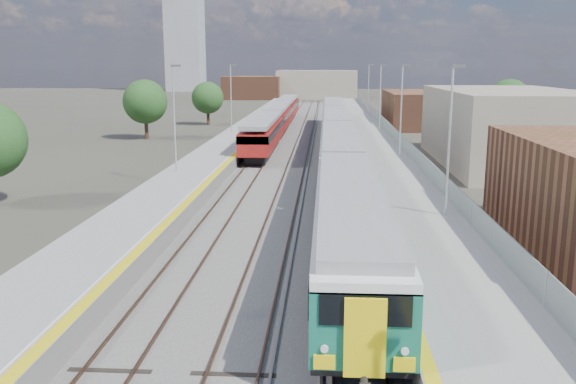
{
  "coord_description": "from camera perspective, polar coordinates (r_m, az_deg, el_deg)",
  "views": [
    {
      "loc": [
        0.49,
        -8.48,
        8.51
      ],
      "look_at": [
        -1.38,
        21.51,
        2.2
      ],
      "focal_mm": 38.0,
      "sensor_mm": 36.0,
      "label": 1
    }
  ],
  "objects": [
    {
      "name": "tree_b",
      "position": [
        72.41,
        -13.23,
        8.22
      ],
      "size": [
        5.04,
        5.04,
        6.84
      ],
      "color": "#382619",
      "rests_on": "ground"
    },
    {
      "name": "buildings",
      "position": [
        148.27,
        -3.73,
        12.69
      ],
      "size": [
        72.0,
        185.5,
        40.0
      ],
      "color": "brown",
      "rests_on": "ground"
    },
    {
      "name": "red_train",
      "position": [
        77.07,
        -0.91,
        7.02
      ],
      "size": [
        2.69,
        54.7,
        3.4
      ],
      "color": "black",
      "rests_on": "ground"
    },
    {
      "name": "tracks",
      "position": [
        63.26,
        1.6,
        4.22
      ],
      "size": [
        8.96,
        160.0,
        0.17
      ],
      "color": "#4C3323",
      "rests_on": "ground"
    },
    {
      "name": "ballast_bed",
      "position": [
        61.63,
        0.99,
        3.95
      ],
      "size": [
        10.5,
        155.0,
        0.06
      ],
      "primitive_type": "cube",
      "color": "#565451",
      "rests_on": "ground"
    },
    {
      "name": "platform_left",
      "position": [
        62.23,
        -5.29,
        4.43
      ],
      "size": [
        4.3,
        155.0,
        8.52
      ],
      "color": "slate",
      "rests_on": "ground"
    },
    {
      "name": "ground",
      "position": [
        59.1,
        3.06,
        3.57
      ],
      "size": [
        320.0,
        320.0,
        0.0
      ],
      "primitive_type": "plane",
      "color": "#47443A",
      "rests_on": "ground"
    },
    {
      "name": "green_train",
      "position": [
        53.47,
        4.65,
        5.03
      ],
      "size": [
        2.82,
        78.42,
        3.1
      ],
      "color": "black",
      "rests_on": "ground"
    },
    {
      "name": "platform_right",
      "position": [
        61.68,
        8.02,
        4.32
      ],
      "size": [
        4.7,
        155.0,
        8.52
      ],
      "color": "slate",
      "rests_on": "ground"
    },
    {
      "name": "tree_c",
      "position": [
        88.24,
        -7.53,
        8.73
      ],
      "size": [
        4.52,
        4.52,
        6.12
      ],
      "color": "#382619",
      "rests_on": "ground"
    },
    {
      "name": "tree_d",
      "position": [
        71.56,
        19.93,
        7.84
      ],
      "size": [
        5.12,
        5.12,
        6.94
      ],
      "color": "#382619",
      "rests_on": "ground"
    }
  ]
}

